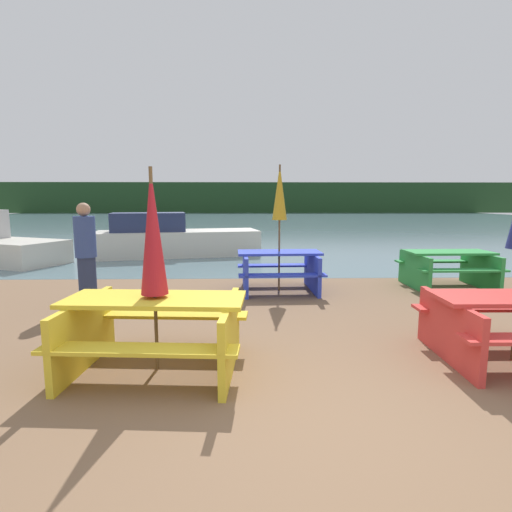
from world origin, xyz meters
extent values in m
plane|color=brown|center=(0.00, 0.00, 0.00)|extent=(60.00, 60.00, 0.00)
cube|color=slate|center=(0.00, 31.05, 0.00)|extent=(60.00, 50.00, 0.00)
cube|color=#1E3D1E|center=(0.00, 51.05, 2.00)|extent=(80.00, 1.60, 4.00)
cube|color=yellow|center=(-1.55, 1.28, 0.74)|extent=(1.85, 0.82, 0.04)
cube|color=yellow|center=(-1.59, 0.74, 0.42)|extent=(1.83, 0.40, 0.04)
cube|color=yellow|center=(-1.52, 1.83, 0.42)|extent=(1.83, 0.40, 0.04)
cube|color=yellow|center=(-2.32, 1.33, 0.36)|extent=(0.16, 1.38, 0.72)
cube|color=yellow|center=(-0.79, 1.23, 0.36)|extent=(0.16, 1.38, 0.72)
cube|color=red|center=(2.33, 1.98, 0.44)|extent=(1.74, 0.30, 0.04)
cube|color=red|center=(1.59, 1.44, 0.34)|extent=(0.09, 1.38, 0.68)
cube|color=blue|center=(0.01, 4.88, 0.75)|extent=(1.61, 0.75, 0.04)
cube|color=blue|center=(0.03, 4.33, 0.40)|extent=(1.59, 0.33, 0.04)
cube|color=blue|center=(-0.01, 5.43, 0.40)|extent=(1.59, 0.33, 0.04)
cube|color=blue|center=(-0.64, 4.85, 0.36)|extent=(0.12, 1.38, 0.72)
cube|color=blue|center=(0.66, 4.90, 0.36)|extent=(0.12, 1.38, 0.72)
cube|color=green|center=(3.40, 5.05, 0.72)|extent=(1.64, 0.72, 0.04)
cube|color=green|center=(3.40, 4.50, 0.45)|extent=(1.63, 0.30, 0.04)
cube|color=green|center=(3.39, 5.60, 0.45)|extent=(1.63, 0.30, 0.04)
cube|color=green|center=(2.72, 5.04, 0.35)|extent=(0.09, 1.38, 0.70)
cube|color=green|center=(4.07, 5.06, 0.35)|extent=(0.09, 1.38, 0.70)
cylinder|color=brown|center=(-1.55, 1.28, 1.04)|extent=(0.04, 0.04, 2.08)
cone|color=#A81923|center=(-1.55, 1.28, 1.44)|extent=(0.27, 0.27, 1.27)
cylinder|color=brown|center=(0.01, 4.88, 1.20)|extent=(0.04, 0.04, 2.40)
cone|color=gold|center=(0.01, 4.88, 1.89)|extent=(0.28, 0.28, 1.03)
cube|color=beige|center=(-2.77, 9.88, 0.39)|extent=(5.21, 2.59, 0.78)
cube|color=navy|center=(-3.65, 9.69, 1.07)|extent=(2.38, 1.55, 0.57)
cylinder|color=#283351|center=(-3.30, 3.95, 0.40)|extent=(0.29, 0.29, 0.80)
cylinder|color=#334784|center=(-3.30, 3.95, 1.14)|extent=(0.34, 0.34, 0.68)
sphere|color=tan|center=(-3.30, 3.95, 1.59)|extent=(0.22, 0.22, 0.22)
camera|label=1|loc=(-0.61, -2.71, 1.76)|focal=28.00mm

